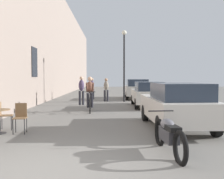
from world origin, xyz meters
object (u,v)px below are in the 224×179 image
parked_car_nearest (176,105)px  pedestrian_mid (106,88)px  pedestrian_far (92,87)px  parked_motorcycle (169,135)px  parked_car_second (148,94)px  street_lamp (124,57)px  cafe_chair_mid_toward_street (20,116)px  pedestrian_near (81,89)px  parked_car_third (137,89)px  cyclist_on_bicycle (90,95)px  cafe_chair_mid_toward_wall (4,114)px

parked_car_nearest → pedestrian_mid: bearing=103.6°
pedestrian_far → parked_motorcycle: size_ratio=0.77×
pedestrian_mid → parked_car_second: pedestrian_mid is taller
street_lamp → parked_motorcycle: street_lamp is taller
cafe_chair_mid_toward_street → pedestrian_far: bearing=83.6°
pedestrian_near → parked_car_third: size_ratio=0.40×
cyclist_on_bicycle → parked_car_second: cyclist_on_bicycle is taller
cafe_chair_mid_toward_street → pedestrian_far: size_ratio=0.54×
parked_car_third → cafe_chair_mid_toward_wall: bearing=-114.4°
pedestrian_mid → parked_car_third: size_ratio=0.37×
cafe_chair_mid_toward_street → pedestrian_near: 8.13m
parked_car_nearest → parked_motorcycle: 3.00m
pedestrian_mid → pedestrian_far: size_ratio=0.99×
pedestrian_far → parked_car_third: size_ratio=0.38×
pedestrian_far → pedestrian_near: bearing=-94.9°
parked_car_nearest → parked_car_third: 12.07m
parked_car_second → parked_motorcycle: bearing=-95.9°
pedestrian_mid → cafe_chair_mid_toward_street: bearing=-103.5°
cyclist_on_bicycle → parked_car_nearest: cyclist_on_bicycle is taller
cafe_chair_mid_toward_wall → parked_car_third: parked_car_third is taller
parked_motorcycle → street_lamp: bearing=91.0°
cafe_chair_mid_toward_wall → parked_car_nearest: parked_car_nearest is taller
parked_car_nearest → pedestrian_near: bearing=117.5°
parked_car_nearest → parked_car_second: 6.34m
parked_car_nearest → parked_car_second: size_ratio=1.04×
cyclist_on_bicycle → parked_motorcycle: (2.21, -7.10, -0.41)m
pedestrian_mid → parked_car_nearest: (2.36, -9.77, -0.14)m
cafe_chair_mid_toward_wall → street_lamp: (4.42, 9.71, 2.59)m
cyclist_on_bicycle → parked_car_nearest: size_ratio=0.42×
cafe_chair_mid_toward_wall → pedestrian_near: size_ratio=0.51×
cyclist_on_bicycle → parked_car_nearest: 5.28m
pedestrian_near → street_lamp: size_ratio=0.36×
cyclist_on_bicycle → pedestrian_far: size_ratio=1.07×
pedestrian_near → parked_motorcycle: size_ratio=0.81×
pedestrian_far → parked_car_second: pedestrian_far is taller
cafe_chair_mid_toward_wall → parked_car_second: size_ratio=0.22×
pedestrian_far → street_lamp: 3.91m
pedestrian_near → parked_motorcycle: bearing=-74.0°
pedestrian_mid → cyclist_on_bicycle: bearing=-97.9°
pedestrian_far → parked_car_nearest: bearing=-73.6°
pedestrian_far → pedestrian_mid: bearing=-60.9°
pedestrian_near → parked_motorcycle: pedestrian_near is taller
cafe_chair_mid_toward_wall → parked_car_third: bearing=65.6°
street_lamp → parked_car_nearest: (1.12, -9.51, -2.34)m
parked_car_second → cafe_chair_mid_toward_street: bearing=-125.0°
cafe_chair_mid_toward_wall → pedestrian_mid: bearing=72.3°
cafe_chair_mid_toward_wall → cyclist_on_bicycle: size_ratio=0.51×
parked_car_nearest → parked_car_third: size_ratio=0.96×
pedestrian_near → parked_car_nearest: (3.84, -7.38, -0.21)m
cafe_chair_mid_toward_street → street_lamp: 11.15m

